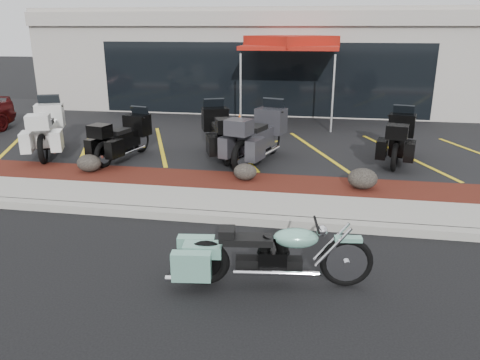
% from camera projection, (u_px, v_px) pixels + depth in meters
% --- Properties ---
extents(ground, '(90.00, 90.00, 0.00)m').
position_uv_depth(ground, '(177.00, 241.00, 7.62)').
color(ground, black).
rests_on(ground, ground).
extents(curb, '(24.00, 0.25, 0.15)m').
position_uv_depth(curb, '(192.00, 216.00, 8.44)').
color(curb, gray).
rests_on(curb, ground).
extents(sidewalk, '(24.00, 1.20, 0.15)m').
position_uv_depth(sidewalk, '(201.00, 202.00, 9.09)').
color(sidewalk, gray).
rests_on(sidewalk, ground).
extents(mulch_bed, '(24.00, 1.20, 0.16)m').
position_uv_depth(mulch_bed, '(215.00, 182.00, 10.22)').
color(mulch_bed, '#34190B').
rests_on(mulch_bed, ground).
extents(upper_lot, '(26.00, 9.60, 0.15)m').
position_uv_depth(upper_lot, '(251.00, 131.00, 15.27)').
color(upper_lot, black).
rests_on(upper_lot, ground).
extents(dealership_building, '(18.00, 8.16, 4.00)m').
position_uv_depth(dealership_building, '(273.00, 58.00, 20.54)').
color(dealership_building, '#A19B92').
rests_on(dealership_building, ground).
extents(boulder_left, '(0.56, 0.47, 0.40)m').
position_uv_depth(boulder_left, '(89.00, 163.00, 10.67)').
color(boulder_left, black).
rests_on(boulder_left, mulch_bed).
extents(boulder_mid, '(0.51, 0.42, 0.36)m').
position_uv_depth(boulder_mid, '(245.00, 172.00, 10.09)').
color(boulder_mid, black).
rests_on(boulder_mid, mulch_bed).
extents(boulder_right, '(0.60, 0.50, 0.43)m').
position_uv_depth(boulder_right, '(362.00, 179.00, 9.53)').
color(boulder_right, black).
rests_on(boulder_right, mulch_bed).
extents(hero_cruiser, '(2.70, 1.00, 0.93)m').
position_uv_depth(hero_cruiser, '(347.00, 255.00, 6.14)').
color(hero_cruiser, '#6FAD98').
rests_on(hero_cruiser, ground).
extents(touring_white, '(1.84, 2.64, 1.44)m').
position_uv_depth(touring_white, '(51.00, 121.00, 12.80)').
color(touring_white, white).
rests_on(touring_white, upper_lot).
extents(touring_black_front, '(1.26, 2.24, 1.23)m').
position_uv_depth(touring_black_front, '(140.00, 129.00, 12.22)').
color(touring_black_front, black).
rests_on(touring_black_front, upper_lot).
extents(touring_black_mid, '(1.73, 2.53, 1.37)m').
position_uv_depth(touring_black_mid, '(214.00, 124.00, 12.57)').
color(touring_black_mid, black).
rests_on(touring_black_mid, upper_lot).
extents(touring_grey, '(1.67, 2.68, 1.46)m').
position_uv_depth(touring_grey, '(273.00, 126.00, 12.03)').
color(touring_grey, '#303036').
rests_on(touring_grey, upper_lot).
extents(touring_black_rear, '(1.31, 2.36, 1.30)m').
position_uv_depth(touring_black_rear, '(401.00, 130.00, 12.01)').
color(touring_black_rear, black).
rests_on(touring_black_rear, upper_lot).
extents(traffic_cone, '(0.38, 0.38, 0.51)m').
position_uv_depth(traffic_cone, '(240.00, 121.00, 15.18)').
color(traffic_cone, '#F55B08').
rests_on(traffic_cone, upper_lot).
extents(popup_canopy, '(4.02, 4.02, 2.89)m').
position_uv_depth(popup_canopy, '(291.00, 44.00, 15.58)').
color(popup_canopy, silver).
rests_on(popup_canopy, upper_lot).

